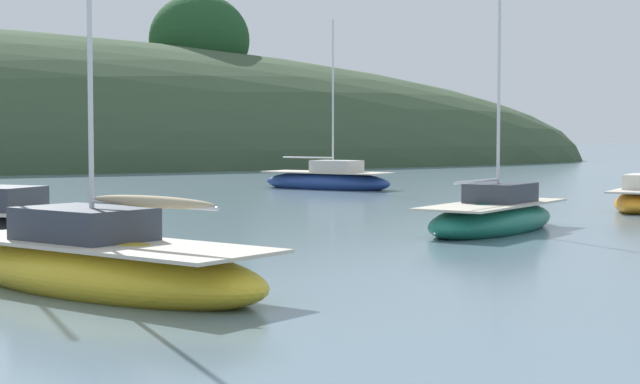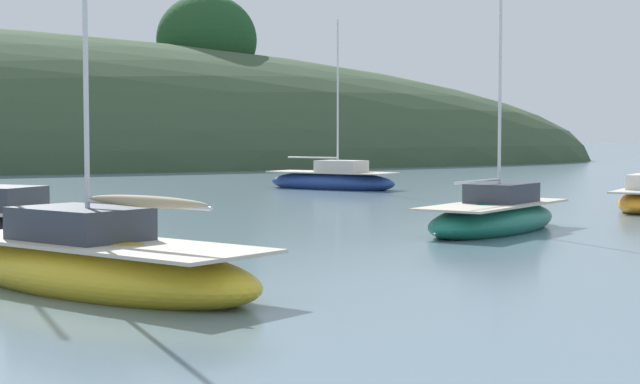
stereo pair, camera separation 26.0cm
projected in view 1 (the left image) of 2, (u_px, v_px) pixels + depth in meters
sailboat_white_near at (104, 266)px, 17.58m from camera, size 5.71×7.28×8.32m
sailboat_black_sloop at (328, 180)px, 49.16m from camera, size 5.91×6.87×8.29m
sailboat_cream_ketch at (494, 217)px, 28.16m from camera, size 6.52×5.45×8.19m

